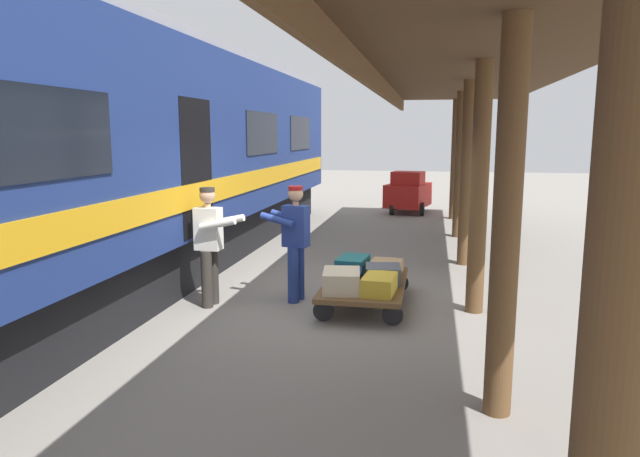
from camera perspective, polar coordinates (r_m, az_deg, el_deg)
ground_plane at (r=8.43m, az=1.79°, el=-7.46°), size 60.00×60.00×0.00m
platform_canopy at (r=8.02m, az=15.58°, el=14.87°), size 3.20×18.67×3.56m
train_car at (r=9.36m, az=-20.65°, el=6.45°), size 3.02×19.26×4.00m
luggage_cart at (r=8.31m, az=4.48°, el=-5.61°), size 1.18×2.03×0.35m
suitcase_yellow_case at (r=7.71m, az=5.91°, el=-5.54°), size 0.45×0.65×0.24m
suitcase_teal_softside at (r=8.84m, az=3.27°, el=-3.57°), size 0.48×0.68×0.23m
suitcase_navy_fabric at (r=8.31m, az=2.74°, el=-4.64°), size 0.45×0.58×0.17m
suitcase_slate_roller at (r=8.24m, az=6.26°, el=-4.52°), size 0.54×0.55×0.24m
suitcase_tan_vintage at (r=8.79m, az=6.57°, el=-3.82°), size 0.51×0.59×0.19m
suitcase_cream_canvas at (r=7.76m, az=2.14°, el=-5.22°), size 0.57×0.69×0.28m
porter_in_overalls at (r=8.37m, az=-2.53°, el=-1.07°), size 0.72×0.52×1.70m
porter_by_door at (r=8.27m, az=-10.85°, el=-1.36°), size 0.68×0.45×1.70m
baggage_tug at (r=18.00m, az=8.72°, el=3.53°), size 1.46×1.90×1.30m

